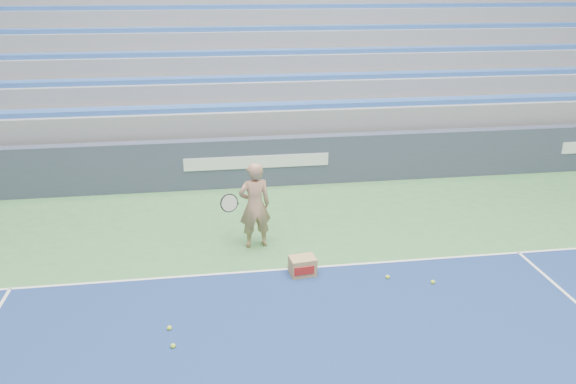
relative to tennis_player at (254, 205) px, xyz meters
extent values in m
cube|color=white|center=(0.31, -0.93, -0.76)|extent=(10.97, 0.05, 0.00)
cube|color=#373E53|center=(0.31, 3.07, -0.22)|extent=(30.00, 0.30, 1.10)
cube|color=white|center=(0.31, 2.91, -0.17)|extent=(3.20, 0.02, 0.28)
cube|color=gray|center=(0.31, 7.62, -0.22)|extent=(30.00, 8.50, 1.10)
cube|color=gray|center=(0.31, 7.62, 0.58)|extent=(30.00, 8.50, 0.50)
cube|color=#3360B8|center=(0.31, 3.74, 0.89)|extent=(29.60, 0.42, 0.11)
cube|color=gray|center=(0.31, 8.04, 1.08)|extent=(30.00, 7.65, 0.50)
cube|color=#3360B8|center=(0.31, 4.59, 1.39)|extent=(29.60, 0.42, 0.11)
cube|color=gray|center=(0.31, 8.47, 1.58)|extent=(30.00, 6.80, 0.50)
cube|color=#3360B8|center=(0.31, 5.44, 1.89)|extent=(29.60, 0.42, 0.11)
cube|color=gray|center=(0.31, 8.89, 2.08)|extent=(30.00, 5.95, 0.50)
cube|color=#3360B8|center=(0.31, 6.29, 2.39)|extent=(29.60, 0.42, 0.11)
cube|color=gray|center=(0.31, 9.32, 2.58)|extent=(30.00, 5.10, 0.50)
cube|color=#3360B8|center=(0.31, 7.14, 2.89)|extent=(29.60, 0.42, 0.11)
cube|color=gray|center=(0.31, 12.17, 2.88)|extent=(31.00, 0.40, 7.30)
imported|color=tan|center=(0.01, 0.01, 0.00)|extent=(0.61, 0.45, 1.53)
cylinder|color=black|center=(-0.34, -0.24, 0.18)|extent=(0.12, 0.27, 0.08)
cylinder|color=beige|center=(-0.44, -0.52, 0.28)|extent=(0.29, 0.16, 0.28)
torus|color=black|center=(-0.44, -0.52, 0.28)|extent=(0.31, 0.18, 0.30)
cube|color=tan|center=(0.65, -1.12, -0.62)|extent=(0.44, 0.35, 0.30)
cube|color=#B21E19|center=(0.65, -1.27, -0.62)|extent=(0.32, 0.05, 0.14)
sphere|color=#BAE82F|center=(-1.30, -2.75, -0.74)|extent=(0.07, 0.07, 0.07)
sphere|color=#BAE82F|center=(-1.36, -2.34, -0.74)|extent=(0.07, 0.07, 0.07)
sphere|color=#BAE82F|center=(1.94, -1.45, -0.74)|extent=(0.07, 0.07, 0.07)
sphere|color=#BAE82F|center=(2.58, -1.70, -0.74)|extent=(0.07, 0.07, 0.07)
camera|label=1|loc=(-0.71, -8.84, 3.65)|focal=35.00mm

